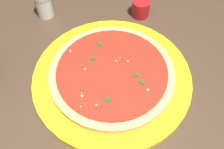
# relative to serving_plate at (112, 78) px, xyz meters

# --- Properties ---
(restaurant_table) EXTENTS (1.01, 0.93, 0.73)m
(restaurant_table) POSITION_rel_serving_plate_xyz_m (0.03, 0.04, -0.13)
(restaurant_table) COLOR black
(restaurant_table) RESTS_ON ground_plane
(serving_plate) EXTENTS (0.36, 0.36, 0.02)m
(serving_plate) POSITION_rel_serving_plate_xyz_m (0.00, 0.00, 0.00)
(serving_plate) COLOR yellow
(serving_plate) RESTS_ON restaurant_table
(pizza) EXTENTS (0.28, 0.28, 0.02)m
(pizza) POSITION_rel_serving_plate_xyz_m (0.00, 0.00, 0.02)
(pizza) COLOR #DBB26B
(pizza) RESTS_ON serving_plate
(cup_small_sauce) EXTENTS (0.05, 0.05, 0.05)m
(cup_small_sauce) POSITION_rel_serving_plate_xyz_m (-0.16, -0.18, 0.02)
(cup_small_sauce) COLOR #B2191E
(cup_small_sauce) RESTS_ON restaurant_table
(parmesan_shaker) EXTENTS (0.05, 0.05, 0.07)m
(parmesan_shaker) POSITION_rel_serving_plate_xyz_m (0.09, -0.27, 0.03)
(parmesan_shaker) COLOR silver
(parmesan_shaker) RESTS_ON restaurant_table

